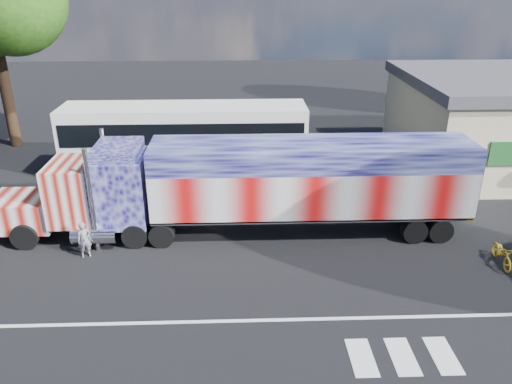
{
  "coord_description": "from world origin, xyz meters",
  "views": [
    {
      "loc": [
        -0.69,
        -16.04,
        10.23
      ],
      "look_at": [
        0.0,
        3.0,
        1.9
      ],
      "focal_mm": 35.0,
      "sensor_mm": 36.0,
      "label": 1
    }
  ],
  "objects_px": {
    "semi_truck": "(251,185)",
    "woman": "(84,240)",
    "coach_bus": "(185,139)",
    "bicycle": "(502,253)"
  },
  "relations": [
    {
      "from": "semi_truck",
      "to": "woman",
      "type": "distance_m",
      "value": 6.97
    },
    {
      "from": "coach_bus",
      "to": "woman",
      "type": "xyz_separation_m",
      "value": [
        -3.17,
        -8.97,
        -1.24
      ]
    },
    {
      "from": "semi_truck",
      "to": "coach_bus",
      "type": "bearing_deg",
      "value": 115.34
    },
    {
      "from": "bicycle",
      "to": "woman",
      "type": "bearing_deg",
      "value": -178.71
    },
    {
      "from": "coach_bus",
      "to": "woman",
      "type": "height_order",
      "value": "coach_bus"
    },
    {
      "from": "semi_truck",
      "to": "woman",
      "type": "relative_size",
      "value": 13.79
    },
    {
      "from": "woman",
      "to": "bicycle",
      "type": "distance_m",
      "value": 16.13
    },
    {
      "from": "woman",
      "to": "coach_bus",
      "type": "bearing_deg",
      "value": 48.79
    },
    {
      "from": "coach_bus",
      "to": "bicycle",
      "type": "relative_size",
      "value": 7.52
    },
    {
      "from": "woman",
      "to": "bicycle",
      "type": "xyz_separation_m",
      "value": [
        16.09,
        -1.15,
        -0.28
      ]
    }
  ]
}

